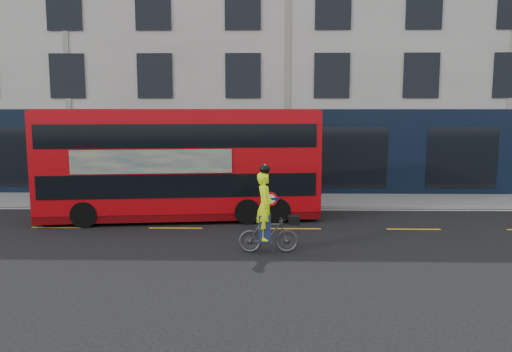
{
  "coord_description": "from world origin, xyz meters",
  "views": [
    {
      "loc": [
        -0.95,
        -14.9,
        3.97
      ],
      "look_at": [
        -1.28,
        1.2,
        1.83
      ],
      "focal_mm": 35.0,
      "sensor_mm": 36.0,
      "label": 1
    }
  ],
  "objects": [
    {
      "name": "building_terrace",
      "position": [
        0.0,
        12.94,
        7.49
      ],
      "size": [
        50.0,
        10.07,
        15.0
      ],
      "color": "beige",
      "rests_on": "ground"
    },
    {
      "name": "ground",
      "position": [
        0.0,
        0.0,
        0.0
      ],
      "size": [
        120.0,
        120.0,
        0.0
      ],
      "primitive_type": "plane",
      "color": "black",
      "rests_on": "ground"
    },
    {
      "name": "kerb",
      "position": [
        0.0,
        5.0,
        0.07
      ],
      "size": [
        60.0,
        0.12,
        0.13
      ],
      "primitive_type": "cube",
      "color": "gray",
      "rests_on": "ground"
    },
    {
      "name": "lane_dashes",
      "position": [
        0.0,
        1.5,
        0.0
      ],
      "size": [
        58.0,
        0.12,
        0.01
      ],
      "primitive_type": null,
      "color": "gold",
      "rests_on": "ground"
    },
    {
      "name": "cyclist",
      "position": [
        -0.92,
        -1.33,
        0.86
      ],
      "size": [
        1.71,
        0.7,
        2.5
      ],
      "rotation": [
        0.0,
        0.0,
        0.04
      ],
      "color": "#424447",
      "rests_on": "ground"
    },
    {
      "name": "bus",
      "position": [
        -4.0,
        2.94,
        2.05
      ],
      "size": [
        10.1,
        3.36,
        4.0
      ],
      "rotation": [
        0.0,
        0.0,
        0.12
      ],
      "color": "#AE060C",
      "rests_on": "ground"
    },
    {
      "name": "pavement",
      "position": [
        0.0,
        6.5,
        0.06
      ],
      "size": [
        60.0,
        3.0,
        0.12
      ],
      "primitive_type": "cube",
      "color": "gray",
      "rests_on": "ground"
    },
    {
      "name": "road_edge_line",
      "position": [
        0.0,
        4.7,
        0.0
      ],
      "size": [
        58.0,
        0.1,
        0.01
      ],
      "primitive_type": "cube",
      "color": "silver",
      "rests_on": "ground"
    }
  ]
}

